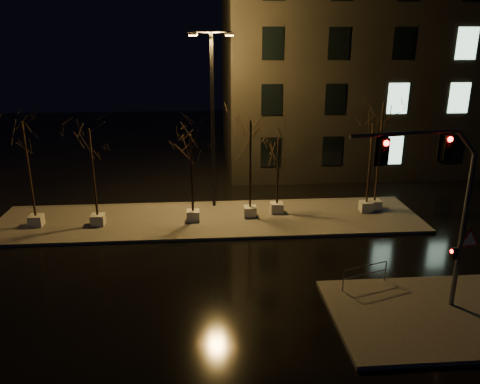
{
  "coord_description": "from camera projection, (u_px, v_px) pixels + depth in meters",
  "views": [
    {
      "loc": [
        -0.23,
        -16.86,
        9.13
      ],
      "look_at": [
        1.27,
        2.23,
        2.8
      ],
      "focal_mm": 35.0,
      "sensor_mm": 36.0,
      "label": 1
    }
  ],
  "objects": [
    {
      "name": "tree_5",
      "position": [
        372.0,
        144.0,
        24.27
      ],
      "size": [
        1.8,
        1.8,
        4.91
      ],
      "color": "#B8B7AB",
      "rests_on": "median"
    },
    {
      "name": "tree_0",
      "position": [
        25.0,
        146.0,
        22.21
      ],
      "size": [
        1.8,
        1.8,
        5.4
      ],
      "color": "#B8B7AB",
      "rests_on": "median"
    },
    {
      "name": "sidewalk_corner",
      "position": [
        433.0,
        315.0,
        16.06
      ],
      "size": [
        7.0,
        5.0,
        0.15
      ],
      "primitive_type": "cube",
      "color": "#494641",
      "rests_on": "ground"
    },
    {
      "name": "building",
      "position": [
        395.0,
        61.0,
        34.57
      ],
      "size": [
        25.0,
        12.0,
        15.0
      ],
      "primitive_type": "cube",
      "color": "black",
      "rests_on": "ground"
    },
    {
      "name": "tree_6",
      "position": [
        382.0,
        127.0,
        24.26
      ],
      "size": [
        1.8,
        1.8,
        6.01
      ],
      "color": "#B8B7AB",
      "rests_on": "median"
    },
    {
      "name": "traffic_signal_mast",
      "position": [
        442.0,
        196.0,
        15.01
      ],
      "size": [
        5.11,
        0.94,
        6.32
      ],
      "rotation": [
        0.0,
        0.0,
        0.18
      ],
      "color": "#5C5F64",
      "rests_on": "sidewalk_corner"
    },
    {
      "name": "tree_3",
      "position": [
        250.0,
        143.0,
        23.45
      ],
      "size": [
        1.8,
        1.8,
        5.25
      ],
      "color": "#B8B7AB",
      "rests_on": "median"
    },
    {
      "name": "tree_4",
      "position": [
        278.0,
        155.0,
        24.24
      ],
      "size": [
        1.8,
        1.8,
        4.23
      ],
      "color": "#B8B7AB",
      "rests_on": "median"
    },
    {
      "name": "tree_2",
      "position": [
        191.0,
        154.0,
        23.06
      ],
      "size": [
        1.8,
        1.8,
        4.62
      ],
      "color": "#B8B7AB",
      "rests_on": "median"
    },
    {
      "name": "ground",
      "position": [
        213.0,
        276.0,
        18.84
      ],
      "size": [
        90.0,
        90.0,
        0.0
      ],
      "primitive_type": "plane",
      "color": "black",
      "rests_on": "ground"
    },
    {
      "name": "streetlight_main",
      "position": [
        212.0,
        110.0,
        24.67
      ],
      "size": [
        2.32,
        0.71,
        9.31
      ],
      "rotation": [
        0.0,
        0.0,
        -0.2
      ],
      "color": "black",
      "rests_on": "median"
    },
    {
      "name": "guard_rail_a",
      "position": [
        365.0,
        273.0,
        17.63
      ],
      "size": [
        1.89,
        0.65,
        0.86
      ],
      "rotation": [
        0.0,
        0.0,
        0.32
      ],
      "color": "#5C5F64",
      "rests_on": "sidewalk_corner"
    },
    {
      "name": "tree_1",
      "position": [
        91.0,
        151.0,
        22.39
      ],
      "size": [
        1.8,
        1.8,
        5.04
      ],
      "color": "#B8B7AB",
      "rests_on": "median"
    },
    {
      "name": "median",
      "position": [
        210.0,
        219.0,
        24.5
      ],
      "size": [
        22.0,
        5.0,
        0.15
      ],
      "primitive_type": "cube",
      "color": "#494641",
      "rests_on": "ground"
    }
  ]
}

